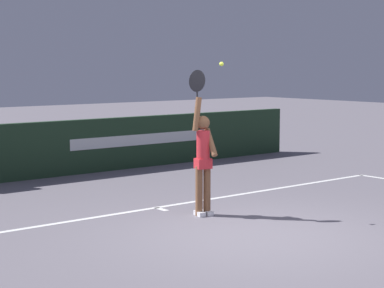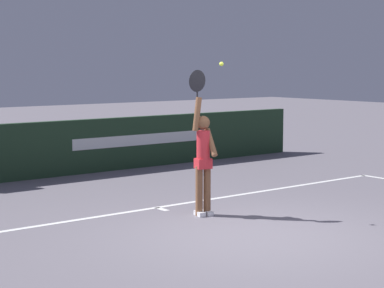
{
  "view_description": "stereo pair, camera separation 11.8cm",
  "coord_description": "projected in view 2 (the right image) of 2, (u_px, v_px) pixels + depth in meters",
  "views": [
    {
      "loc": [
        -6.57,
        -6.77,
        2.36
      ],
      "look_at": [
        0.03,
        1.45,
        1.15
      ],
      "focal_mm": 64.47,
      "sensor_mm": 36.0,
      "label": 1
    },
    {
      "loc": [
        -6.47,
        -6.84,
        2.36
      ],
      "look_at": [
        0.03,
        1.45,
        1.15
      ],
      "focal_mm": 64.47,
      "sensor_mm": 36.0,
      "label": 2
    }
  ],
  "objects": [
    {
      "name": "ground_plane",
      "position": [
        255.0,
        235.0,
        9.59
      ],
      "size": [
        60.0,
        60.0,
        0.0
      ],
      "primitive_type": "plane",
      "color": "slate"
    },
    {
      "name": "court_lines",
      "position": [
        280.0,
        242.0,
        9.2
      ],
      "size": [
        11.0,
        5.89,
        0.0
      ],
      "color": "white",
      "rests_on": "ground"
    },
    {
      "name": "back_wall",
      "position": [
        48.0,
        149.0,
        14.49
      ],
      "size": [
        13.91,
        0.17,
        1.18
      ],
      "color": "#1E3722",
      "rests_on": "ground"
    },
    {
      "name": "tennis_player",
      "position": [
        203.0,
        156.0,
        10.76
      ],
      "size": [
        0.44,
        0.39,
        2.3
      ],
      "color": "brown",
      "rests_on": "ground"
    },
    {
      "name": "tennis_ball",
      "position": [
        221.0,
        64.0,
        10.4
      ],
      "size": [
        0.06,
        0.06,
        0.06
      ],
      "color": "#C9E136"
    }
  ]
}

